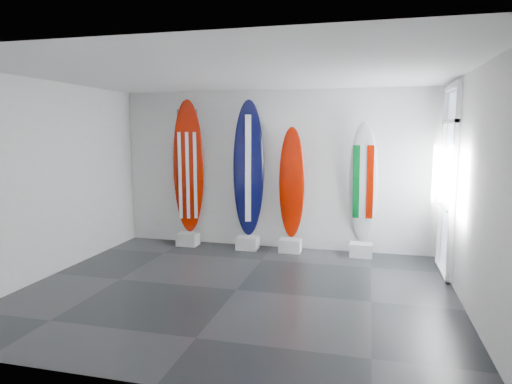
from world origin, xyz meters
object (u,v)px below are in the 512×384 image
(surfboard_navy, at_px, (249,169))
(surfboard_italy, at_px, (363,183))
(surfboard_usa, at_px, (189,167))
(surfboard_swiss, at_px, (292,183))

(surfboard_navy, distance_m, surfboard_italy, 2.12)
(surfboard_usa, bearing_deg, surfboard_swiss, -18.13)
(surfboard_usa, bearing_deg, surfboard_italy, -18.13)
(surfboard_usa, distance_m, surfboard_navy, 1.22)
(surfboard_navy, relative_size, surfboard_swiss, 1.24)
(surfboard_usa, xyz_separation_m, surfboard_italy, (3.33, 0.00, -0.21))
(surfboard_navy, height_order, surfboard_italy, surfboard_navy)
(surfboard_usa, xyz_separation_m, surfboard_navy, (1.22, 0.00, -0.01))
(surfboard_swiss, relative_size, surfboard_italy, 0.95)
(surfboard_usa, relative_size, surfboard_italy, 1.18)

